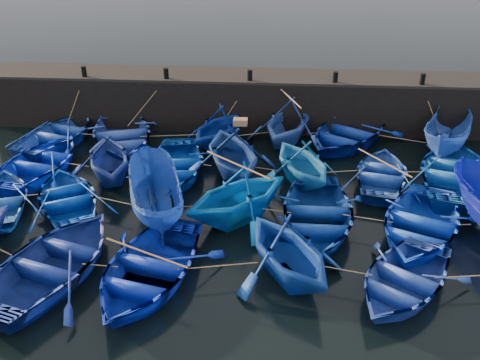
# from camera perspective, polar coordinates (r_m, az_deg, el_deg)

# --- Properties ---
(ground) EXTENTS (120.00, 120.00, 0.00)m
(ground) POSITION_cam_1_polar(r_m,az_deg,el_deg) (18.25, -0.73, -6.72)
(ground) COLOR black
(ground) RESTS_ON ground
(quay_wall) EXTENTS (26.00, 2.50, 2.50)m
(quay_wall) POSITION_cam_1_polar(r_m,az_deg,el_deg) (27.03, 1.14, 8.41)
(quay_wall) COLOR black
(quay_wall) RESTS_ON ground
(quay_top) EXTENTS (26.00, 2.50, 0.12)m
(quay_top) POSITION_cam_1_polar(r_m,az_deg,el_deg) (26.61, 1.16, 11.06)
(quay_top) COLOR black
(quay_top) RESTS_ON quay_wall
(bollard_0) EXTENTS (0.24, 0.24, 0.50)m
(bollard_0) POSITION_cam_1_polar(r_m,az_deg,el_deg) (27.27, -16.31, 11.05)
(bollard_0) COLOR black
(bollard_0) RESTS_ON quay_top
(bollard_1) EXTENTS (0.24, 0.24, 0.50)m
(bollard_1) POSITION_cam_1_polar(r_m,az_deg,el_deg) (26.17, -7.89, 11.21)
(bollard_1) COLOR black
(bollard_1) RESTS_ON quay_top
(bollard_2) EXTENTS (0.24, 0.24, 0.50)m
(bollard_2) POSITION_cam_1_polar(r_m,az_deg,el_deg) (25.66, 1.06, 11.12)
(bollard_2) COLOR black
(bollard_2) RESTS_ON quay_top
(bollard_3) EXTENTS (0.24, 0.24, 0.50)m
(bollard_3) POSITION_cam_1_polar(r_m,az_deg,el_deg) (25.77, 10.13, 10.76)
(bollard_3) COLOR black
(bollard_3) RESTS_ON quay_top
(bollard_4) EXTENTS (0.24, 0.24, 0.50)m
(bollard_4) POSITION_cam_1_polar(r_m,az_deg,el_deg) (26.48, 18.90, 10.16)
(bollard_4) COLOR black
(bollard_4) RESTS_ON quay_top
(boat_0) EXTENTS (4.86, 5.80, 1.03)m
(boat_0) POSITION_cam_1_polar(r_m,az_deg,el_deg) (26.50, -18.78, 4.72)
(boat_0) COLOR #193EA1
(boat_0) RESTS_ON ground
(boat_1) EXTENTS (5.64, 6.69, 1.18)m
(boat_1) POSITION_cam_1_polar(r_m,az_deg,el_deg) (25.34, -12.57, 4.70)
(boat_1) COLOR #244094
(boat_1) RESTS_ON ground
(boat_2) EXTENTS (4.58, 4.82, 1.99)m
(boat_2) POSITION_cam_1_polar(r_m,az_deg,el_deg) (24.69, -2.33, 5.75)
(boat_2) COLOR navy
(boat_2) RESTS_ON ground
(boat_3) EXTENTS (4.91, 5.29, 2.29)m
(boat_3) POSITION_cam_1_polar(r_m,az_deg,el_deg) (24.95, 5.13, 6.29)
(boat_3) COLOR #284C9B
(boat_3) RESTS_ON ground
(boat_4) EXTENTS (6.58, 7.04, 1.19)m
(boat_4) POSITION_cam_1_polar(r_m,az_deg,el_deg) (25.58, 11.45, 5.05)
(boat_4) COLOR navy
(boat_4) RESTS_ON ground
(boat_5) EXTENTS (3.66, 5.17, 1.87)m
(boat_5) POSITION_cam_1_polar(r_m,az_deg,el_deg) (25.58, 21.30, 4.45)
(boat_5) COLOR blue
(boat_5) RESTS_ON ground
(boat_6) EXTENTS (4.63, 5.75, 1.06)m
(boat_6) POSITION_cam_1_polar(r_m,az_deg,el_deg) (23.88, -20.54, 1.82)
(boat_6) COLOR #0829BF
(boat_6) RESTS_ON ground
(boat_7) EXTENTS (4.64, 4.97, 2.11)m
(boat_7) POSITION_cam_1_polar(r_m,az_deg,el_deg) (22.30, -13.82, 2.48)
(boat_7) COLOR navy
(boat_7) RESTS_ON ground
(boat_8) EXTENTS (3.98, 5.17, 0.99)m
(boat_8) POSITION_cam_1_polar(r_m,az_deg,el_deg) (22.42, -6.83, 1.71)
(boat_8) COLOR #053C9C
(boat_8) RESTS_ON ground
(boat_9) EXTENTS (5.22, 5.61, 2.41)m
(boat_9) POSITION_cam_1_polar(r_m,az_deg,el_deg) (21.65, -0.75, 3.00)
(boat_9) COLOR navy
(boat_9) RESTS_ON ground
(boat_10) EXTENTS (4.67, 4.93, 2.04)m
(boat_10) POSITION_cam_1_polar(r_m,az_deg,el_deg) (21.47, 6.71, 2.01)
(boat_10) COLOR blue
(boat_10) RESTS_ON ground
(boat_11) EXTENTS (4.01, 4.97, 0.91)m
(boat_11) POSITION_cam_1_polar(r_m,az_deg,el_deg) (22.38, 14.96, 0.72)
(boat_11) COLOR #1F4698
(boat_11) RESTS_ON ground
(boat_12) EXTENTS (5.64, 6.75, 1.20)m
(boat_12) POSITION_cam_1_polar(r_m,az_deg,el_deg) (23.12, 22.06, 0.83)
(boat_12) COLOR #1356B6
(boat_12) RESTS_ON ground
(boat_13) EXTENTS (4.41, 5.10, 0.89)m
(boat_13) POSITION_cam_1_polar(r_m,az_deg,el_deg) (21.86, -24.12, -1.69)
(boat_13) COLOR #1A4FA2
(boat_13) RESTS_ON ground
(boat_14) EXTENTS (4.91, 5.45, 0.93)m
(boat_14) POSITION_cam_1_polar(r_m,az_deg,el_deg) (20.96, -17.91, -1.71)
(boat_14) COLOR #033492
(boat_14) RESTS_ON ground
(boat_15) EXTENTS (3.24, 5.20, 1.88)m
(boat_15) POSITION_cam_1_polar(r_m,az_deg,el_deg) (19.29, -9.08, -1.70)
(boat_15) COLOR navy
(boat_15) RESTS_ON ground
(boat_16) EXTENTS (5.65, 5.59, 2.25)m
(boat_16) POSITION_cam_1_polar(r_m,az_deg,el_deg) (18.81, -0.27, -1.49)
(boat_16) COLOR blue
(boat_16) RESTS_ON ground
(boat_17) EXTENTS (3.91, 5.40, 1.11)m
(boat_17) POSITION_cam_1_polar(r_m,az_deg,el_deg) (18.96, 8.21, -3.56)
(boat_17) COLOR navy
(boat_17) RESTS_ON ground
(boat_18) EXTENTS (5.50, 6.29, 1.09)m
(boat_18) POSITION_cam_1_polar(r_m,az_deg,el_deg) (19.24, 18.62, -4.43)
(boat_18) COLOR blue
(boat_18) RESTS_ON ground
(boat_21) EXTENTS (5.35, 6.38, 1.13)m
(boat_21) POSITION_cam_1_polar(r_m,az_deg,el_deg) (17.40, -19.28, -8.27)
(boat_21) COLOR navy
(boat_21) RESTS_ON ground
(boat_22) EXTENTS (4.87, 5.99, 1.09)m
(boat_22) POSITION_cam_1_polar(r_m,az_deg,el_deg) (16.48, -9.85, -9.26)
(boat_22) COLOR #0B25A7
(boat_22) RESTS_ON ground
(boat_23) EXTENTS (5.10, 5.29, 2.14)m
(boat_23) POSITION_cam_1_polar(r_m,az_deg,el_deg) (16.17, 5.15, -7.43)
(boat_23) COLOR #0C3A95
(boat_23) RESTS_ON ground
(boat_24) EXTENTS (5.17, 5.54, 0.94)m
(boat_24) POSITION_cam_1_polar(r_m,az_deg,el_deg) (16.69, 17.00, -10.05)
(boat_24) COLOR #2948AE
(boat_24) RESTS_ON ground
(wooden_crate) EXTENTS (0.55, 0.38, 0.24)m
(wooden_crate) POSITION_cam_1_polar(r_m,az_deg,el_deg) (21.09, 0.04, 6.23)
(wooden_crate) COLOR brown
(wooden_crate) RESTS_ON boat_9
(mooring_ropes) EXTENTS (17.85, 11.99, 2.10)m
(mooring_ropes) POSITION_cam_1_polar(r_m,az_deg,el_deg) (22.02, 0.90, 2.51)
(mooring_ropes) COLOR tan
(mooring_ropes) RESTS_ON ground
(loose_oars) EXTENTS (10.34, 12.61, 1.44)m
(loose_oars) POSITION_cam_1_polar(r_m,az_deg,el_deg) (19.94, 3.69, 2.05)
(loose_oars) COLOR #99724C
(loose_oars) RESTS_ON ground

